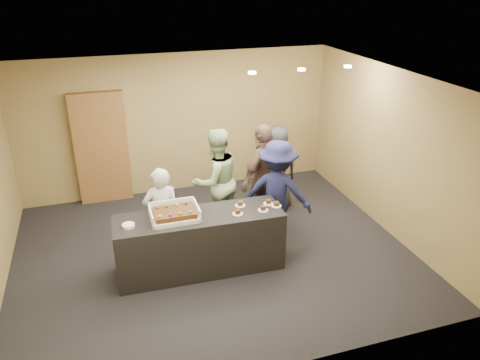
{
  "coord_description": "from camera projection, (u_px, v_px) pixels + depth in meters",
  "views": [
    {
      "loc": [
        -1.5,
        -6.07,
        4.08
      ],
      "look_at": [
        0.45,
        0.0,
        1.19
      ],
      "focal_mm": 35.0,
      "sensor_mm": 36.0,
      "label": 1
    }
  ],
  "objects": [
    {
      "name": "room",
      "position": [
        211.0,
        174.0,
        6.81
      ],
      "size": [
        6.04,
        6.0,
        2.7
      ],
      "color": "black",
      "rests_on": "ground"
    },
    {
      "name": "person_sage_man",
      "position": [
        216.0,
        181.0,
        7.68
      ],
      "size": [
        1.03,
        0.9,
        1.79
      ],
      "primitive_type": "imported",
      "rotation": [
        0.0,
        0.0,
        3.44
      ],
      "color": "#91AF7A",
      "rests_on": "floor"
    },
    {
      "name": "slice_c",
      "position": [
        263.0,
        209.0,
        6.72
      ],
      "size": [
        0.15,
        0.15,
        0.07
      ],
      "color": "white",
      "rests_on": "serving_counter"
    },
    {
      "name": "person_server_grey",
      "position": [
        162.0,
        215.0,
        6.92
      ],
      "size": [
        0.56,
        0.37,
        1.5
      ],
      "primitive_type": "imported",
      "rotation": [
        0.0,
        0.0,
        3.16
      ],
      "color": "#B0B1B6",
      "rests_on": "floor"
    },
    {
      "name": "cake_box",
      "position": [
        174.0,
        215.0,
        6.51
      ],
      "size": [
        0.66,
        0.46,
        0.2
      ],
      "color": "white",
      "rests_on": "serving_counter"
    },
    {
      "name": "slice_e",
      "position": [
        276.0,
        205.0,
        6.84
      ],
      "size": [
        0.15,
        0.15,
        0.07
      ],
      "color": "white",
      "rests_on": "serving_counter"
    },
    {
      "name": "slice_a",
      "position": [
        238.0,
        212.0,
        6.63
      ],
      "size": [
        0.15,
        0.15,
        0.07
      ],
      "color": "white",
      "rests_on": "serving_counter"
    },
    {
      "name": "storage_cabinet",
      "position": [
        101.0,
        148.0,
        8.62
      ],
      "size": [
        0.96,
        0.15,
        2.1
      ],
      "primitive_type": "cube",
      "color": "brown",
      "rests_on": "floor"
    },
    {
      "name": "serving_counter",
      "position": [
        200.0,
        243.0,
        6.78
      ],
      "size": [
        2.42,
        0.78,
        0.9
      ],
      "primitive_type": "cube",
      "rotation": [
        0.0,
        0.0,
        -0.03
      ],
      "color": "black",
      "rests_on": "floor"
    },
    {
      "name": "slice_b",
      "position": [
        240.0,
        204.0,
        6.86
      ],
      "size": [
        0.15,
        0.15,
        0.07
      ],
      "color": "white",
      "rests_on": "serving_counter"
    },
    {
      "name": "plate_stack",
      "position": [
        128.0,
        226.0,
        6.29
      ],
      "size": [
        0.17,
        0.17,
        0.04
      ],
      "primitive_type": "cylinder",
      "color": "white",
      "rests_on": "serving_counter"
    },
    {
      "name": "slice_d",
      "position": [
        268.0,
        202.0,
        6.91
      ],
      "size": [
        0.15,
        0.15,
        0.07
      ],
      "color": "white",
      "rests_on": "serving_counter"
    },
    {
      "name": "person_dark_suit",
      "position": [
        276.0,
        168.0,
        8.41
      ],
      "size": [
        0.78,
        0.51,
        1.59
      ],
      "primitive_type": "imported",
      "rotation": [
        0.0,
        0.0,
        3.14
      ],
      "color": "#232328",
      "rests_on": "floor"
    },
    {
      "name": "person_brown_extra",
      "position": [
        264.0,
        177.0,
        7.75
      ],
      "size": [
        1.15,
        0.95,
        1.84
      ],
      "primitive_type": "imported",
      "rotation": [
        0.0,
        0.0,
        3.69
      ],
      "color": "brown",
      "rests_on": "floor"
    },
    {
      "name": "sheet_cake",
      "position": [
        174.0,
        213.0,
        6.46
      ],
      "size": [
        0.57,
        0.39,
        0.11
      ],
      "color": "#39210C",
      "rests_on": "cake_box"
    },
    {
      "name": "person_navy_man",
      "position": [
        277.0,
        192.0,
        7.39
      ],
      "size": [
        1.27,
        1.13,
        1.71
      ],
      "primitive_type": "imported",
      "rotation": [
        0.0,
        0.0,
        2.57
      ],
      "color": "#15183C",
      "rests_on": "floor"
    },
    {
      "name": "ceiling_spotlights",
      "position": [
        301.0,
        70.0,
        7.14
      ],
      "size": [
        1.72,
        0.12,
        0.03
      ],
      "color": "#FFEAC6",
      "rests_on": "ceiling"
    }
  ]
}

